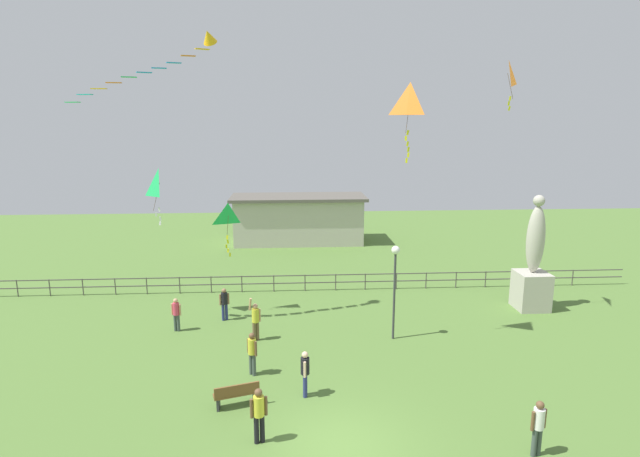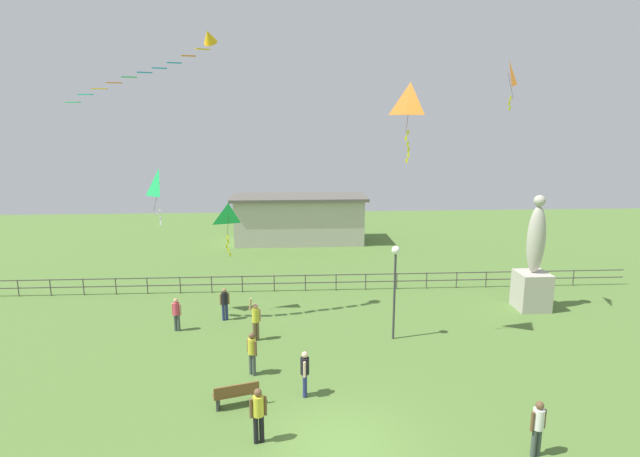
# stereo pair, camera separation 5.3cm
# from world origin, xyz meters

# --- Properties ---
(ground_plane) EXTENTS (80.00, 80.00, 0.00)m
(ground_plane) POSITION_xyz_m (0.00, 0.00, 0.00)
(ground_plane) COLOR #517533
(statue_monument) EXTENTS (1.54, 1.54, 5.85)m
(statue_monument) POSITION_xyz_m (10.81, 10.55, 1.95)
(statue_monument) COLOR #B2AD9E
(statue_monument) RESTS_ON ground_plane
(lamppost) EXTENTS (0.36, 0.36, 4.19)m
(lamppost) POSITION_xyz_m (3.07, 7.33, 3.07)
(lamppost) COLOR #38383D
(lamppost) RESTS_ON ground_plane
(park_bench) EXTENTS (1.55, 0.82, 0.85)m
(park_bench) POSITION_xyz_m (-3.23, 2.29, 0.46)
(park_bench) COLOR brown
(park_bench) RESTS_ON ground_plane
(person_0) EXTENTS (0.39, 0.38, 1.68)m
(person_0) POSITION_xyz_m (-2.86, 4.45, 0.96)
(person_0) COLOR #3F4C47
(person_0) RESTS_ON ground_plane
(person_1) EXTENTS (0.46, 0.29, 1.56)m
(person_1) POSITION_xyz_m (-6.57, 8.76, 0.89)
(person_1) COLOR #3F4C47
(person_1) RESTS_ON ground_plane
(person_2) EXTENTS (0.52, 0.34, 1.97)m
(person_2) POSITION_xyz_m (-2.93, 7.54, 0.99)
(person_2) COLOR brown
(person_2) RESTS_ON ground_plane
(person_3) EXTENTS (0.51, 0.32, 1.74)m
(person_3) POSITION_xyz_m (-2.37, 0.31, 1.00)
(person_3) COLOR black
(person_3) RESTS_ON ground_plane
(person_4) EXTENTS (0.31, 0.50, 1.65)m
(person_4) POSITION_xyz_m (-0.94, 2.82, 0.95)
(person_4) COLOR navy
(person_4) RESTS_ON ground_plane
(person_5) EXTENTS (0.46, 0.30, 1.60)m
(person_5) POSITION_xyz_m (-4.56, 9.93, 0.92)
(person_5) COLOR navy
(person_5) RESTS_ON ground_plane
(person_6) EXTENTS (0.50, 0.31, 1.69)m
(person_6) POSITION_xyz_m (5.51, -0.77, 0.97)
(person_6) COLOR #3F4C47
(person_6) RESTS_ON ground_plane
(kite_0) EXTENTS (1.11, 0.91, 2.64)m
(kite_0) POSITION_xyz_m (-4.29, 10.56, 4.91)
(kite_0) COLOR #1EB759
(kite_1) EXTENTS (0.60, 1.13, 2.21)m
(kite_1) POSITION_xyz_m (8.42, 9.74, 11.42)
(kite_1) COLOR orange
(kite_2) EXTENTS (0.86, 0.81, 2.65)m
(kite_2) POSITION_xyz_m (-7.47, 10.81, 6.46)
(kite_2) COLOR #1EB759
(kite_3) EXTENTS (1.15, 0.97, 3.10)m
(kite_3) POSITION_xyz_m (3.41, 7.16, 10.07)
(kite_3) COLOR orange
(streamer_kite) EXTENTS (6.28, 1.79, 3.20)m
(streamer_kite) POSITION_xyz_m (-5.29, 9.82, 12.61)
(streamer_kite) COLOR yellow
(waterfront_railing) EXTENTS (36.01, 0.06, 0.95)m
(waterfront_railing) POSITION_xyz_m (-0.40, 14.00, 0.63)
(waterfront_railing) COLOR #4C4742
(waterfront_railing) RESTS_ON ground_plane
(pavilion_building) EXTENTS (10.52, 4.29, 3.72)m
(pavilion_building) POSITION_xyz_m (-0.69, 26.00, 1.89)
(pavilion_building) COLOR #B7B2A3
(pavilion_building) RESTS_ON ground_plane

